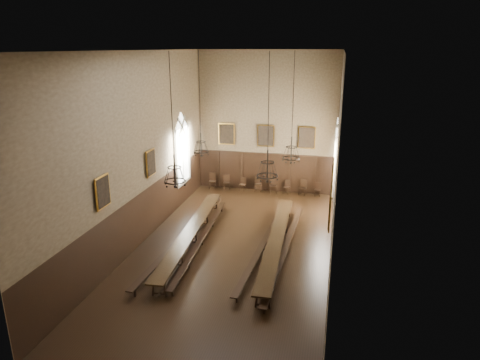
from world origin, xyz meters
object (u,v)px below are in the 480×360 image
(table_right, at_px, (276,245))
(chair_2, at_px, (242,187))
(chair_4, at_px, (273,188))
(chandelier_back_right, at_px, (291,151))
(chair_5, at_px, (287,190))
(bench_right_outer, at_px, (285,250))
(chair_7, at_px, (317,192))
(chair_3, at_px, (258,187))
(chair_0, at_px, (213,184))
(chandelier_back_left, at_px, (201,145))
(bench_left_outer, at_px, (184,238))
(chair_1, at_px, (227,185))
(chair_6, at_px, (302,190))
(bench_right_inner, at_px, (264,245))
(chandelier_front_left, at_px, (175,173))
(table_left, at_px, (192,237))
(bench_left_inner, at_px, (202,240))
(chandelier_front_right, at_px, (267,168))

(table_right, bearing_deg, chair_2, 112.57)
(chair_4, distance_m, chandelier_back_right, 7.14)
(chair_2, xyz_separation_m, chair_5, (2.95, 0.04, 0.01))
(bench_right_outer, height_order, chair_7, chair_7)
(chair_2, relative_size, chair_3, 0.86)
(chair_0, height_order, chandelier_back_left, chandelier_back_left)
(bench_left_outer, relative_size, chandelier_back_left, 2.03)
(bench_right_outer, relative_size, chair_5, 11.15)
(chair_0, distance_m, chair_2, 2.07)
(chair_1, relative_size, chair_6, 0.98)
(bench_right_inner, bearing_deg, chair_5, 89.65)
(table_right, distance_m, chandelier_front_left, 6.09)
(chair_2, distance_m, chandelier_front_left, 11.81)
(chandelier_front_left, bearing_deg, table_left, 97.47)
(table_left, distance_m, chandelier_back_right, 6.41)
(chair_1, height_order, chair_4, chair_4)
(bench_right_outer, bearing_deg, chair_6, 89.84)
(chair_5, relative_size, chandelier_back_left, 0.17)
(bench_left_inner, height_order, chair_4, chair_4)
(chandelier_back_left, xyz_separation_m, chandelier_front_right, (4.24, -4.74, 0.32))
(bench_right_inner, bearing_deg, chair_1, 115.51)
(chandelier_back_right, height_order, chandelier_front_left, same)
(bench_left_outer, distance_m, chandelier_front_right, 6.51)
(chair_6, xyz_separation_m, chandelier_front_right, (-0.61, -10.58, 4.37))
(chair_1, bearing_deg, chandelier_front_right, -84.63)
(chair_6, distance_m, chandelier_front_left, 12.55)
(chair_1, bearing_deg, chair_7, -17.29)
(bench_right_inner, height_order, chandelier_front_right, chandelier_front_right)
(chair_3, height_order, chandelier_back_left, chandelier_back_left)
(chair_5, bearing_deg, table_right, -67.23)
(chair_0, distance_m, chair_6, 6.03)
(table_left, relative_size, bench_right_outer, 1.02)
(chair_2, bearing_deg, chair_5, 8.34)
(bench_right_outer, distance_m, chair_3, 9.16)
(bench_right_inner, xyz_separation_m, chair_4, (-0.83, 8.30, 0.03))
(table_right, xyz_separation_m, chair_2, (-3.49, 8.40, -0.13))
(bench_left_outer, distance_m, chandelier_back_right, 6.72)
(table_right, xyz_separation_m, chair_7, (1.43, 8.43, -0.13))
(bench_right_outer, height_order, chair_6, chair_6)
(chair_2, bearing_deg, chair_0, -172.88)
(table_right, bearing_deg, chair_7, 80.38)
(table_left, xyz_separation_m, chair_6, (4.58, 8.48, -0.10))
(chair_1, bearing_deg, chandelier_front_left, -103.21)
(bench_left_inner, distance_m, chair_2, 8.46)
(chair_1, distance_m, chair_5, 4.02)
(chair_1, relative_size, chandelier_front_left, 0.19)
(bench_right_outer, xyz_separation_m, chair_6, (0.02, 8.64, 0.01))
(bench_left_outer, xyz_separation_m, bench_left_inner, (0.91, -0.01, -0.02))
(chair_7, bearing_deg, chandelier_front_right, -98.90)
(chair_0, bearing_deg, bench_right_outer, -64.45)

